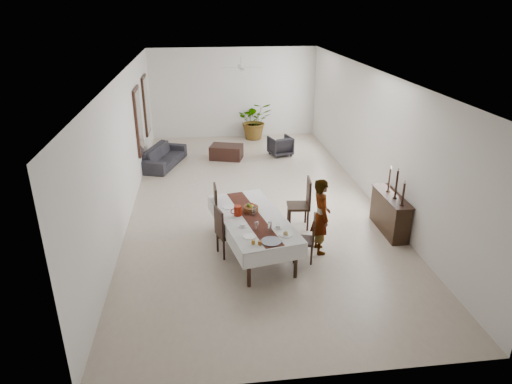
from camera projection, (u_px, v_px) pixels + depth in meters
name	position (u px, v px, depth m)	size (l,w,h in m)	color
floor	(253.00, 200.00, 11.67)	(6.00, 12.00, 0.00)	#C1B099
ceiling	(253.00, 72.00, 10.42)	(6.00, 12.00, 0.02)	white
wall_back	(234.00, 93.00, 16.53)	(6.00, 0.02, 3.20)	white
wall_front	(310.00, 278.00, 5.57)	(6.00, 0.02, 3.20)	white
wall_left	(126.00, 144.00, 10.71)	(0.02, 12.00, 3.20)	white
wall_right	(372.00, 136.00, 11.39)	(0.02, 12.00, 3.20)	white
dining_table_top	(252.00, 218.00, 9.02)	(1.02, 2.45, 0.05)	black
table_leg_fl	(249.00, 269.00, 8.03)	(0.07, 0.07, 0.71)	black
table_leg_fr	(296.00, 261.00, 8.29)	(0.07, 0.07, 0.71)	black
table_leg_bl	(217.00, 215.00, 10.06)	(0.07, 0.07, 0.71)	black
table_leg_br	(255.00, 209.00, 10.32)	(0.07, 0.07, 0.71)	black
tablecloth_top	(252.00, 217.00, 9.01)	(1.20, 2.63, 0.01)	silver
tablecloth_drape_left	(223.00, 228.00, 8.89)	(0.01, 2.63, 0.31)	white
tablecloth_drape_right	(280.00, 219.00, 9.25)	(0.01, 2.63, 0.31)	white
tablecloth_drape_near	(276.00, 256.00, 7.93)	(1.20, 0.01, 0.31)	silver
tablecloth_drape_far	(234.00, 199.00, 10.21)	(1.20, 0.01, 0.31)	white
table_runner	(252.00, 217.00, 9.01)	(0.36, 2.55, 0.00)	#522217
red_pitcher	(238.00, 211.00, 9.03)	(0.15, 0.15, 0.20)	maroon
pitcher_handle	(233.00, 211.00, 9.00)	(0.12, 0.12, 0.02)	maroon
wine_glass_near	(270.00, 226.00, 8.43)	(0.07, 0.07, 0.17)	silver
wine_glass_mid	(257.00, 226.00, 8.46)	(0.07, 0.07, 0.17)	white
wine_glass_far	(254.00, 211.00, 9.04)	(0.07, 0.07, 0.17)	silver
teacup_right	(278.00, 227.00, 8.55)	(0.09, 0.09, 0.06)	silver
saucer_right	(278.00, 228.00, 8.56)	(0.15, 0.15, 0.01)	white
teacup_left	(243.00, 225.00, 8.60)	(0.09, 0.09, 0.06)	silver
saucer_left	(243.00, 227.00, 8.61)	(0.15, 0.15, 0.01)	silver
plate_near_right	(286.00, 235.00, 8.30)	(0.24, 0.24, 0.02)	silver
bread_near_right	(286.00, 233.00, 8.29)	(0.09, 0.09, 0.09)	tan
plate_near_left	(250.00, 236.00, 8.25)	(0.24, 0.24, 0.02)	white
plate_far_left	(229.00, 207.00, 9.40)	(0.24, 0.24, 0.02)	white
serving_tray	(271.00, 241.00, 8.07)	(0.37, 0.37, 0.02)	#3C3C40
jam_jar_a	(260.00, 243.00, 7.97)	(0.07, 0.07, 0.08)	brown
jam_jar_b	(253.00, 242.00, 7.99)	(0.07, 0.07, 0.08)	#996416
fruit_basket	(251.00, 209.00, 9.23)	(0.31, 0.31, 0.10)	brown
fruit_red	(252.00, 205.00, 9.22)	(0.09, 0.09, 0.09)	#9F1C0F
fruit_green	(248.00, 205.00, 9.21)	(0.08, 0.08, 0.08)	#4D7623
fruit_yellow	(252.00, 206.00, 9.15)	(0.09, 0.09, 0.09)	gold
chair_right_near_seat	(304.00, 241.00, 8.84)	(0.41, 0.41, 0.05)	black
chair_right_near_leg_fl	(311.00, 256.00, 8.75)	(0.04, 0.04, 0.40)	black
chair_right_near_leg_fr	(312.00, 247.00, 9.05)	(0.04, 0.04, 0.40)	black
chair_right_near_leg_bl	(294.00, 254.00, 8.80)	(0.04, 0.04, 0.40)	black
chair_right_near_leg_br	(295.00, 246.00, 9.10)	(0.04, 0.04, 0.40)	black
chair_right_near_back	(314.00, 229.00, 8.70)	(0.41, 0.04, 0.52)	black
chair_right_far_seat	(298.00, 206.00, 10.11)	(0.49, 0.49, 0.06)	black
chair_right_far_leg_fl	(308.00, 221.00, 10.04)	(0.05, 0.05, 0.48)	black
chair_right_far_leg_fr	(306.00, 213.00, 10.41)	(0.05, 0.05, 0.48)	black
chair_right_far_leg_bl	(290.00, 221.00, 10.03)	(0.05, 0.05, 0.48)	black
chair_right_far_leg_br	(288.00, 213.00, 10.40)	(0.05, 0.05, 0.48)	black
chair_right_far_back	(309.00, 192.00, 9.99)	(0.49, 0.04, 0.62)	black
chair_left_near_seat	(229.00, 234.00, 9.04)	(0.44, 0.44, 0.05)	black
chair_left_near_leg_fl	(217.00, 242.00, 9.21)	(0.04, 0.04, 0.43)	black
chair_left_near_leg_fr	(224.00, 250.00, 8.91)	(0.04, 0.04, 0.43)	black
chair_left_near_leg_bl	(234.00, 238.00, 9.35)	(0.04, 0.04, 0.43)	black
chair_left_near_leg_br	(241.00, 246.00, 9.05)	(0.04, 0.04, 0.43)	black
chair_left_near_back	(219.00, 222.00, 8.84)	(0.44, 0.04, 0.55)	black
chair_left_far_seat	(226.00, 213.00, 9.81)	(0.48, 0.48, 0.05)	black
chair_left_far_leg_fl	(217.00, 220.00, 10.06)	(0.05, 0.05, 0.47)	black
chair_left_far_leg_fr	(218.00, 229.00, 9.70)	(0.05, 0.05, 0.47)	black
chair_left_far_leg_bl	(234.00, 219.00, 10.12)	(0.05, 0.05, 0.47)	black
chair_left_far_leg_br	(237.00, 227.00, 9.76)	(0.05, 0.05, 0.47)	black
chair_left_far_back	(216.00, 200.00, 9.65)	(0.48, 0.04, 0.61)	black
woman	(321.00, 216.00, 9.02)	(0.57, 0.38, 1.57)	gray
sideboard_body	(390.00, 214.00, 9.97)	(0.36, 1.37, 0.82)	black
sideboard_top	(392.00, 196.00, 9.80)	(0.40, 1.42, 0.03)	black
candlestick_near_base	(402.00, 205.00, 9.34)	(0.09, 0.09, 0.03)	black
candlestick_near_shaft	(403.00, 194.00, 9.24)	(0.05, 0.05, 0.46)	black
candlestick_near_candle	(405.00, 182.00, 9.14)	(0.03, 0.03, 0.07)	beige
candlestick_mid_base	(395.00, 198.00, 9.67)	(0.09, 0.09, 0.03)	black
candlestick_mid_shaft	(397.00, 184.00, 9.55)	(0.05, 0.05, 0.59)	black
candlestick_mid_candle	(398.00, 169.00, 9.42)	(0.03, 0.03, 0.07)	beige
candlestick_far_base	(388.00, 191.00, 10.00)	(0.09, 0.09, 0.03)	black
candlestick_far_shaft	(389.00, 180.00, 9.90)	(0.05, 0.05, 0.50)	black
candlestick_far_candle	(391.00, 167.00, 9.79)	(0.03, 0.03, 0.07)	silver
sofa	(164.00, 156.00, 14.01)	(2.00, 0.78, 0.59)	#2B282E
armchair	(280.00, 146.00, 14.91)	(0.68, 0.70, 0.63)	#262328
coffee_table	(226.00, 152.00, 14.61)	(0.99, 0.66, 0.44)	black
potted_plant	(255.00, 120.00, 16.56)	(1.23, 1.07, 1.36)	#255020
mirror_frame_near	(139.00, 121.00, 12.73)	(0.06, 1.05, 1.85)	black
mirror_glass_near	(140.00, 121.00, 12.73)	(0.01, 0.90, 1.70)	white
mirror_frame_far	(146.00, 105.00, 14.65)	(0.06, 1.05, 1.85)	black
mirror_glass_far	(147.00, 105.00, 14.65)	(0.01, 0.90, 1.70)	white
fan_rod	(241.00, 61.00, 13.21)	(0.04, 0.04, 0.20)	silver
fan_hub	(241.00, 68.00, 13.28)	(0.16, 0.16, 0.08)	white
fan_blade_n	(240.00, 66.00, 13.60)	(0.10, 0.55, 0.01)	silver
fan_blade_s	(242.00, 69.00, 12.96)	(0.10, 0.55, 0.01)	silver
fan_blade_e	(253.00, 67.00, 13.32)	(0.55, 0.10, 0.01)	white
fan_blade_w	(229.00, 68.00, 13.24)	(0.55, 0.10, 0.01)	white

